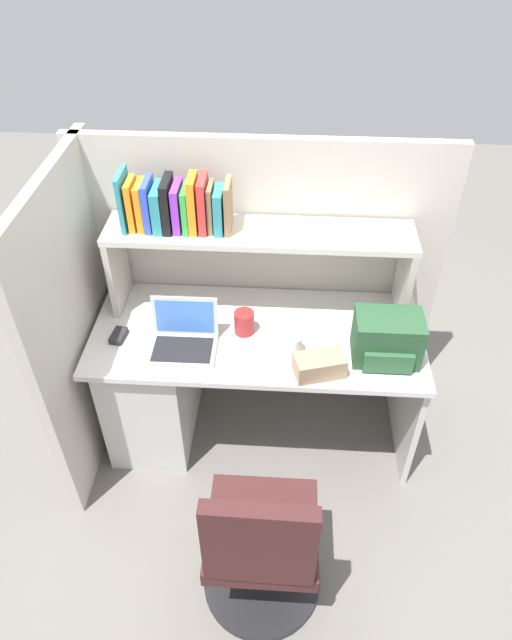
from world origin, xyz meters
The scene contains 13 objects.
ground_plane centered at (0.00, 0.00, 0.00)m, with size 8.00×8.00×0.00m, color slate.
desk centered at (-0.39, 0.00, 0.40)m, with size 1.60×0.70×0.73m.
cubicle_partition_rear centered at (0.00, 0.38, 0.78)m, with size 1.84×0.05×1.55m, color #BCB5A8.
cubicle_partition_left centered at (-0.85, -0.05, 0.78)m, with size 0.05×1.06×1.55m, color #BCB5A8.
overhead_hutch centered at (0.00, 0.20, 1.08)m, with size 1.44×0.28×0.45m.
reference_books_on_shelf centered at (-0.38, 0.20, 1.30)m, with size 0.49×0.17×0.27m.
laptop centered at (-0.33, -0.11, 0.78)m, with size 0.31×0.25×0.22m.
backpack centered at (0.60, -0.13, 0.84)m, with size 0.30×0.23×0.23m.
computer_mouse centered at (-0.66, -0.09, 0.75)m, with size 0.06×0.10×0.03m, color #262628.
paper_cup centered at (0.18, -0.13, 0.78)m, with size 0.08×0.08×0.10m, color white.
tissue_box centered at (0.29, -0.26, 0.78)m, with size 0.22×0.12×0.10m, color #9E7F60.
snack_canister centered at (-0.06, 0.00, 0.79)m, with size 0.10×0.10×0.12m, color maroon.
office_chair centered at (0.08, -0.93, 0.39)m, with size 0.52×0.52×0.93m.
Camera 1 is at (0.13, -2.04, 2.57)m, focal length 31.92 mm.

